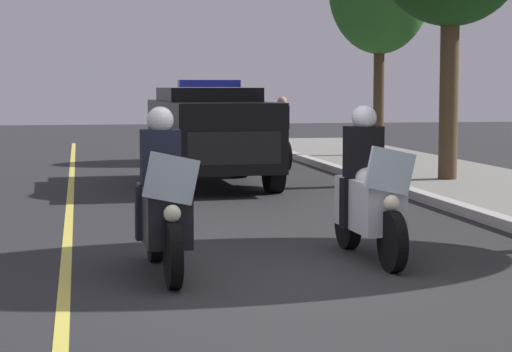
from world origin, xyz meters
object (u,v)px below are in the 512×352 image
(police_suv, at_px, (210,131))
(police_motorcycle_lead_left, at_px, (163,206))
(police_motorcycle_lead_right, at_px, (369,197))
(cyclist_background, at_px, (282,133))

(police_suv, bearing_deg, police_motorcycle_lead_left, -10.85)
(police_motorcycle_lead_right, height_order, police_suv, police_suv)
(police_motorcycle_lead_right, distance_m, police_suv, 8.38)
(police_suv, bearing_deg, cyclist_background, 148.40)
(police_motorcycle_lead_left, xyz_separation_m, cyclist_background, (-12.32, 3.87, 0.14))
(police_motorcycle_lead_left, bearing_deg, police_motorcycle_lead_right, 100.15)
(police_motorcycle_lead_right, xyz_separation_m, police_suv, (-8.35, -0.64, 0.37))
(police_motorcycle_lead_left, bearing_deg, police_suv, 169.15)
(police_suv, relative_size, cyclist_background, 2.82)
(police_motorcycle_lead_left, bearing_deg, cyclist_background, 162.58)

